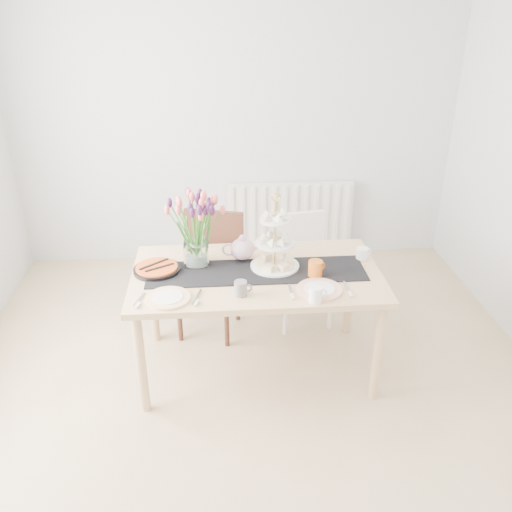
{
  "coord_description": "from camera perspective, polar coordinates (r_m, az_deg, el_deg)",
  "views": [
    {
      "loc": [
        -0.2,
        -2.6,
        2.4
      ],
      "look_at": [
        0.04,
        0.41,
        0.89
      ],
      "focal_mm": 38.0,
      "sensor_mm": 36.0,
      "label": 1
    }
  ],
  "objects": [
    {
      "name": "plate_right",
      "position": [
        3.3,
        6.68,
        -3.53
      ],
      "size": [
        0.29,
        0.29,
        0.01
      ],
      "primitive_type": "cylinder",
      "rotation": [
        0.0,
        0.0,
        0.04
      ],
      "color": "white",
      "rests_on": "dining_table"
    },
    {
      "name": "plate_left",
      "position": [
        3.23,
        -9.25,
        -4.39
      ],
      "size": [
        0.33,
        0.33,
        0.01
      ],
      "primitive_type": "cylinder",
      "rotation": [
        0.0,
        0.0,
        -0.27
      ],
      "color": "white",
      "rests_on": "dining_table"
    },
    {
      "name": "mug_grey",
      "position": [
        3.21,
        -1.63,
        -3.43
      ],
      "size": [
        0.08,
        0.08,
        0.09
      ],
      "primitive_type": "cylinder",
      "rotation": [
        0.0,
        0.0,
        0.01
      ],
      "color": "slate",
      "rests_on": "dining_table"
    },
    {
      "name": "table_runner",
      "position": [
        3.48,
        0.05,
        -1.65
      ],
      "size": [
        1.4,
        0.35,
        0.01
      ],
      "primitive_type": "cube",
      "color": "black",
      "rests_on": "dining_table"
    },
    {
      "name": "tart_tin",
      "position": [
        3.54,
        -10.4,
        -1.36
      ],
      "size": [
        0.3,
        0.3,
        0.04
      ],
      "rotation": [
        0.0,
        0.0,
        0.26
      ],
      "color": "black",
      "rests_on": "dining_table"
    },
    {
      "name": "chair_white",
      "position": [
        4.23,
        4.64,
        -0.43
      ],
      "size": [
        0.47,
        0.47,
        0.84
      ],
      "rotation": [
        0.0,
        0.0,
        0.14
      ],
      "color": "white",
      "rests_on": "ground"
    },
    {
      "name": "mug_white",
      "position": [
        3.17,
        6.29,
        -4.03
      ],
      "size": [
        0.1,
        0.1,
        0.1
      ],
      "primitive_type": "cylinder",
      "rotation": [
        0.0,
        0.0,
        0.21
      ],
      "color": "white",
      "rests_on": "dining_table"
    },
    {
      "name": "teapot",
      "position": [
        3.61,
        -1.45,
        0.74
      ],
      "size": [
        0.26,
        0.22,
        0.17
      ],
      "primitive_type": null,
      "rotation": [
        0.0,
        0.0,
        -0.02
      ],
      "color": "silver",
      "rests_on": "dining_table"
    },
    {
      "name": "cream_jug",
      "position": [
        3.7,
        11.12,
        0.24
      ],
      "size": [
        0.1,
        0.1,
        0.08
      ],
      "primitive_type": "cylinder",
      "rotation": [
        0.0,
        0.0,
        0.29
      ],
      "color": "white",
      "rests_on": "dining_table"
    },
    {
      "name": "chair_brown",
      "position": [
        4.08,
        -4.76,
        -0.8
      ],
      "size": [
        0.55,
        0.55,
        0.91
      ],
      "rotation": [
        0.0,
        0.0,
        -0.27
      ],
      "color": "#3D1D16",
      "rests_on": "ground"
    },
    {
      "name": "dining_table",
      "position": [
        3.52,
        0.05,
        -2.8
      ],
      "size": [
        1.6,
        0.9,
        0.75
      ],
      "color": "tan",
      "rests_on": "ground"
    },
    {
      "name": "tulip_vase",
      "position": [
        3.47,
        -6.47,
        3.86
      ],
      "size": [
        0.59,
        0.59,
        0.5
      ],
      "rotation": [
        0.0,
        0.0,
        0.01
      ],
      "color": "silver",
      "rests_on": "dining_table"
    },
    {
      "name": "radiator",
      "position": [
        5.22,
        3.58,
        4.51
      ],
      "size": [
        1.2,
        0.08,
        0.6
      ],
      "primitive_type": "cube",
      "color": "white",
      "rests_on": "room_shell"
    },
    {
      "name": "mug_orange",
      "position": [
        3.43,
        6.26,
        -1.35
      ],
      "size": [
        0.13,
        0.13,
        0.11
      ],
      "primitive_type": "cylinder",
      "rotation": [
        0.0,
        0.0,
        0.55
      ],
      "color": "#D26217",
      "rests_on": "dining_table"
    },
    {
      "name": "room_shell",
      "position": [
        2.83,
        -0.11,
        3.66
      ],
      "size": [
        4.5,
        4.5,
        4.5
      ],
      "color": "tan",
      "rests_on": "ground"
    },
    {
      "name": "cake_stand",
      "position": [
        3.48,
        2.02,
        0.71
      ],
      "size": [
        0.32,
        0.32,
        0.47
      ],
      "rotation": [
        0.0,
        0.0,
        -0.44
      ],
      "color": "gold",
      "rests_on": "dining_table"
    }
  ]
}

